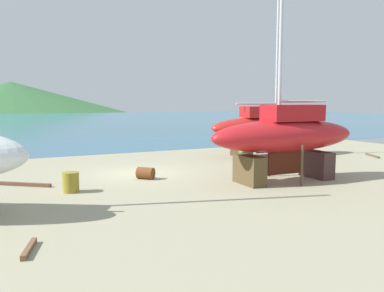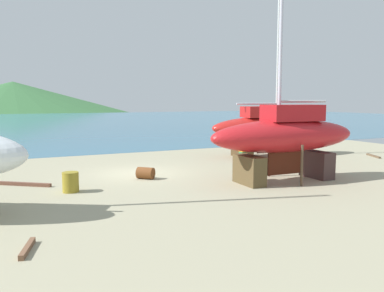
{
  "view_description": "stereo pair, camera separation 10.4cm",
  "coord_description": "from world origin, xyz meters",
  "px_view_note": "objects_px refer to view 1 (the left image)",
  "views": [
    {
      "loc": [
        -6.35,
        -19.36,
        3.75
      ],
      "look_at": [
        2.07,
        -2.09,
        1.52
      ],
      "focal_mm": 37.53,
      "sensor_mm": 36.0,
      "label": 1
    },
    {
      "loc": [
        -6.26,
        -19.41,
        3.75
      ],
      "look_at": [
        2.07,
        -2.09,
        1.52
      ],
      "focal_mm": 37.53,
      "sensor_mm": 36.0,
      "label": 2
    }
  ],
  "objects_px": {
    "worker": "(242,151)",
    "barrel_tipped_right": "(146,173)",
    "sailboat_small_center": "(286,136)",
    "sailboat_far_slipway": "(270,127)",
    "barrel_tar_black": "(71,182)"
  },
  "relations": [
    {
      "from": "sailboat_small_center",
      "to": "worker",
      "type": "xyz_separation_m",
      "value": [
        0.17,
        3.92,
        -1.17
      ]
    },
    {
      "from": "sailboat_far_slipway",
      "to": "sailboat_small_center",
      "type": "bearing_deg",
      "value": -116.31
    },
    {
      "from": "sailboat_small_center",
      "to": "barrel_tar_black",
      "type": "height_order",
      "value": "sailboat_small_center"
    },
    {
      "from": "sailboat_small_center",
      "to": "barrel_tar_black",
      "type": "distance_m",
      "value": 9.69
    },
    {
      "from": "worker",
      "to": "barrel_tipped_right",
      "type": "xyz_separation_m",
      "value": [
        -5.85,
        -0.7,
        -0.64
      ]
    },
    {
      "from": "barrel_tipped_right",
      "to": "barrel_tar_black",
      "type": "relative_size",
      "value": 0.95
    },
    {
      "from": "sailboat_far_slipway",
      "to": "barrel_tar_black",
      "type": "xyz_separation_m",
      "value": [
        -13.84,
        -5.26,
        -1.54
      ]
    },
    {
      "from": "barrel_tipped_right",
      "to": "barrel_tar_black",
      "type": "distance_m",
      "value": 3.87
    },
    {
      "from": "sailboat_far_slipway",
      "to": "worker",
      "type": "relative_size",
      "value": 7.47
    },
    {
      "from": "sailboat_far_slipway",
      "to": "barrel_tar_black",
      "type": "relative_size",
      "value": 15.99
    },
    {
      "from": "barrel_tar_black",
      "to": "worker",
      "type": "bearing_deg",
      "value": 11.75
    },
    {
      "from": "sailboat_far_slipway",
      "to": "barrel_tar_black",
      "type": "distance_m",
      "value": 14.89
    },
    {
      "from": "sailboat_far_slipway",
      "to": "sailboat_small_center",
      "type": "relative_size",
      "value": 1.05
    },
    {
      "from": "worker",
      "to": "barrel_tipped_right",
      "type": "height_order",
      "value": "worker"
    },
    {
      "from": "sailboat_small_center",
      "to": "barrel_tipped_right",
      "type": "xyz_separation_m",
      "value": [
        -5.69,
        3.23,
        -1.8
      ]
    }
  ]
}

